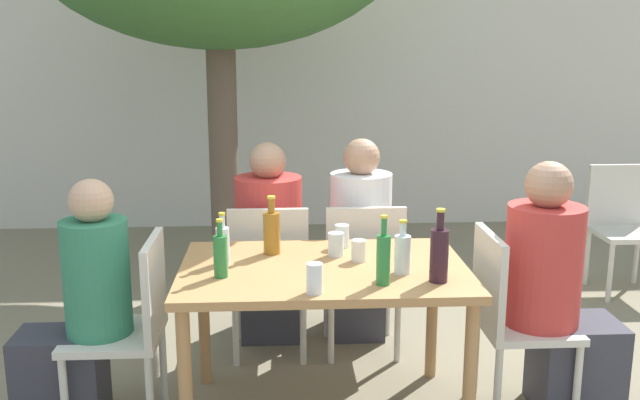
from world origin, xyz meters
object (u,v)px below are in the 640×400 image
(drinking_glass_0, at_px, (342,236))
(dining_table_front, at_px, (324,284))
(patio_chair_0, at_px, (132,320))
(patio_chair_3, at_px, (363,270))
(person_seated_2, at_px, (269,253))
(patio_chair_4, at_px, (622,220))
(patio_chair_1, at_px, (510,312))
(green_bottle_0, at_px, (220,255))
(water_bottle_4, at_px, (223,244))
(drinking_glass_1, at_px, (336,244))
(person_seated_0, at_px, (79,320))
(drinking_glass_3, at_px, (315,278))
(water_bottle_2, at_px, (402,253))
(wine_bottle_3, at_px, (439,254))
(amber_bottle_1, at_px, (272,231))
(patio_chair_2, at_px, (269,272))
(person_seated_1, at_px, (557,301))
(person_seated_3, at_px, (359,250))
(green_bottle_5, at_px, (383,258))
(drinking_glass_2, at_px, (359,251))

(drinking_glass_0, bearing_deg, dining_table_front, -109.91)
(patio_chair_0, bearing_deg, patio_chair_3, 120.09)
(person_seated_2, bearing_deg, patio_chair_4, -162.62)
(patio_chair_1, bearing_deg, green_bottle_0, 95.37)
(water_bottle_4, relative_size, drinking_glass_1, 2.15)
(person_seated_0, bearing_deg, green_bottle_0, 79.20)
(drinking_glass_3, bearing_deg, water_bottle_4, 134.08)
(water_bottle_2, height_order, wine_bottle_3, wine_bottle_3)
(amber_bottle_1, bearing_deg, patio_chair_2, 93.09)
(dining_table_front, relative_size, green_bottle_0, 5.03)
(dining_table_front, distance_m, drinking_glass_1, 0.23)
(person_seated_1, xyz_separation_m, green_bottle_0, (-1.60, -0.13, 0.30))
(amber_bottle_1, bearing_deg, person_seated_2, 92.07)
(patio_chair_0, distance_m, person_seated_1, 2.04)
(person_seated_3, bearing_deg, drinking_glass_0, 75.39)
(drinking_glass_1, bearing_deg, green_bottle_5, -68.42)
(patio_chair_4, height_order, drinking_glass_1, patio_chair_4)
(patio_chair_1, distance_m, wine_bottle_3, 0.61)
(water_bottle_4, height_order, green_bottle_5, green_bottle_5)
(person_seated_2, distance_m, person_seated_3, 0.54)
(patio_chair_3, relative_size, green_bottle_0, 3.42)
(amber_bottle_1, xyz_separation_m, drinking_glass_1, (0.31, -0.06, -0.06))
(patio_chair_1, relative_size, patio_chair_2, 1.00)
(patio_chair_1, xyz_separation_m, person_seated_2, (-1.17, 0.91, 0.04))
(person_seated_3, bearing_deg, drinking_glass_1, 75.16)
(patio_chair_1, height_order, green_bottle_0, green_bottle_0)
(person_seated_0, height_order, green_bottle_0, person_seated_0)
(drinking_glass_0, height_order, drinking_glass_3, drinking_glass_3)
(green_bottle_0, xyz_separation_m, amber_bottle_1, (0.22, 0.35, 0.01))
(green_bottle_0, bearing_deg, patio_chair_3, 47.65)
(water_bottle_2, xyz_separation_m, green_bottle_5, (-0.11, -0.14, 0.02))
(person_seated_3, height_order, drinking_glass_1, person_seated_3)
(patio_chair_0, xyz_separation_m, patio_chair_3, (1.17, 0.68, 0.00))
(person_seated_3, bearing_deg, green_bottle_0, 54.64)
(drinking_glass_2, bearing_deg, patio_chair_0, -176.29)
(person_seated_2, relative_size, person_seated_3, 0.99)
(dining_table_front, xyz_separation_m, person_seated_2, (-0.27, 0.91, -0.12))
(amber_bottle_1, distance_m, drinking_glass_1, 0.32)
(patio_chair_1, xyz_separation_m, water_bottle_2, (-0.56, -0.12, 0.35))
(green_bottle_5, height_order, drinking_glass_1, green_bottle_5)
(green_bottle_5, distance_m, drinking_glass_1, 0.47)
(green_bottle_0, distance_m, drinking_glass_1, 0.61)
(dining_table_front, xyz_separation_m, person_seated_1, (1.13, -0.00, -0.11))
(patio_chair_2, relative_size, person_seated_1, 0.73)
(wine_bottle_3, distance_m, green_bottle_5, 0.25)
(person_seated_0, relative_size, green_bottle_0, 4.49)
(dining_table_front, distance_m, patio_chair_1, 0.92)
(person_seated_2, bearing_deg, drinking_glass_0, 122.59)
(drinking_glass_2, bearing_deg, person_seated_2, 117.75)
(amber_bottle_1, xyz_separation_m, drinking_glass_0, (0.36, 0.09, -0.06))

